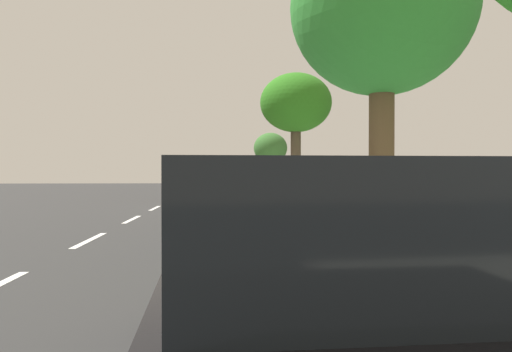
{
  "coord_description": "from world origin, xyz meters",
  "views": [
    {
      "loc": [
        -0.11,
        -18.87,
        1.47
      ],
      "look_at": [
        0.97,
        1.54,
        1.24
      ],
      "focal_mm": 32.59,
      "sensor_mm": 36.0,
      "label": 1
    }
  ],
  "objects_px": {
    "pedestrian_on_phone": "(312,177)",
    "street_tree_corner": "(270,149)",
    "parked_sedan_silver_second": "(262,205)",
    "street_tree_mid_block": "(382,9)",
    "parked_suv_red_mid": "(244,179)",
    "bicycle_at_curb": "(261,198)",
    "fire_hydrant": "(330,213)",
    "parked_sedan_black_nearest": "(325,304)",
    "cyclist_with_backpack": "(267,183)",
    "street_tree_far_end": "(296,104)"
  },
  "relations": [
    {
      "from": "parked_suv_red_mid",
      "to": "street_tree_mid_block",
      "type": "bearing_deg",
      "value": -81.63
    },
    {
      "from": "street_tree_mid_block",
      "to": "fire_hydrant",
      "type": "relative_size",
      "value": 7.31
    },
    {
      "from": "street_tree_far_end",
      "to": "bicycle_at_curb",
      "type": "bearing_deg",
      "value": -135.67
    },
    {
      "from": "cyclist_with_backpack",
      "to": "street_tree_mid_block",
      "type": "relative_size",
      "value": 0.26
    },
    {
      "from": "fire_hydrant",
      "to": "bicycle_at_curb",
      "type": "bearing_deg",
      "value": 95.6
    },
    {
      "from": "street_tree_mid_block",
      "to": "parked_sedan_black_nearest",
      "type": "bearing_deg",
      "value": -110.69
    },
    {
      "from": "parked_sedan_silver_second",
      "to": "bicycle_at_curb",
      "type": "xyz_separation_m",
      "value": [
        0.57,
        9.29,
        -0.39
      ]
    },
    {
      "from": "parked_sedan_black_nearest",
      "to": "parked_suv_red_mid",
      "type": "relative_size",
      "value": 0.96
    },
    {
      "from": "parked_sedan_silver_second",
      "to": "pedestrian_on_phone",
      "type": "bearing_deg",
      "value": 76.01
    },
    {
      "from": "fire_hydrant",
      "to": "parked_suv_red_mid",
      "type": "bearing_deg",
      "value": 95.93
    },
    {
      "from": "parked_sedan_silver_second",
      "to": "street_tree_mid_block",
      "type": "relative_size",
      "value": 0.73
    },
    {
      "from": "street_tree_mid_block",
      "to": "street_tree_corner",
      "type": "relative_size",
      "value": 1.49
    },
    {
      "from": "parked_suv_red_mid",
      "to": "bicycle_at_curb",
      "type": "height_order",
      "value": "parked_suv_red_mid"
    },
    {
      "from": "pedestrian_on_phone",
      "to": "street_tree_corner",
      "type": "bearing_deg",
      "value": 98.27
    },
    {
      "from": "parked_sedan_silver_second",
      "to": "bicycle_at_curb",
      "type": "relative_size",
      "value": 3.56
    },
    {
      "from": "parked_suv_red_mid",
      "to": "cyclist_with_backpack",
      "type": "relative_size",
      "value": 2.93
    },
    {
      "from": "parked_sedan_black_nearest",
      "to": "street_tree_far_end",
      "type": "bearing_deg",
      "value": 82.55
    },
    {
      "from": "cyclist_with_backpack",
      "to": "fire_hydrant",
      "type": "height_order",
      "value": "cyclist_with_backpack"
    },
    {
      "from": "parked_sedan_silver_second",
      "to": "cyclist_with_backpack",
      "type": "relative_size",
      "value": 2.8
    },
    {
      "from": "street_tree_mid_block",
      "to": "fire_hydrant",
      "type": "xyz_separation_m",
      "value": [
        -0.77,
        1.07,
        -3.98
      ]
    },
    {
      "from": "parked_sedan_black_nearest",
      "to": "street_tree_corner",
      "type": "xyz_separation_m",
      "value": [
        2.36,
        31.47,
        2.34
      ]
    },
    {
      "from": "cyclist_with_backpack",
      "to": "pedestrian_on_phone",
      "type": "bearing_deg",
      "value": 63.76
    },
    {
      "from": "parked_sedan_black_nearest",
      "to": "bicycle_at_curb",
      "type": "bearing_deg",
      "value": 87.57
    },
    {
      "from": "street_tree_corner",
      "to": "pedestrian_on_phone",
      "type": "bearing_deg",
      "value": -81.73
    },
    {
      "from": "fire_hydrant",
      "to": "street_tree_far_end",
      "type": "bearing_deg",
      "value": 85.91
    },
    {
      "from": "parked_sedan_silver_second",
      "to": "pedestrian_on_phone",
      "type": "relative_size",
      "value": 2.63
    },
    {
      "from": "parked_suv_red_mid",
      "to": "pedestrian_on_phone",
      "type": "relative_size",
      "value": 2.75
    },
    {
      "from": "parked_sedan_silver_second",
      "to": "street_tree_mid_block",
      "type": "xyz_separation_m",
      "value": [
        2.23,
        -0.91,
        3.8
      ]
    },
    {
      "from": "pedestrian_on_phone",
      "to": "parked_sedan_black_nearest",
      "type": "bearing_deg",
      "value": -99.82
    },
    {
      "from": "street_tree_far_end",
      "to": "parked_sedan_silver_second",
      "type": "bearing_deg",
      "value": -101.57
    },
    {
      "from": "bicycle_at_curb",
      "to": "street_tree_far_end",
      "type": "relative_size",
      "value": 0.22
    },
    {
      "from": "parked_sedan_black_nearest",
      "to": "street_tree_mid_block",
      "type": "distance_m",
      "value": 7.69
    },
    {
      "from": "parked_sedan_silver_second",
      "to": "bicycle_at_curb",
      "type": "distance_m",
      "value": 9.31
    },
    {
      "from": "parked_sedan_silver_second",
      "to": "pedestrian_on_phone",
      "type": "xyz_separation_m",
      "value": [
        3.64,
        14.62,
        0.37
      ]
    },
    {
      "from": "street_tree_mid_block",
      "to": "street_tree_far_end",
      "type": "distance_m",
      "value": 11.82
    },
    {
      "from": "parked_sedan_black_nearest",
      "to": "street_tree_corner",
      "type": "height_order",
      "value": "street_tree_corner"
    },
    {
      "from": "parked_suv_red_mid",
      "to": "cyclist_with_backpack",
      "type": "height_order",
      "value": "parked_suv_red_mid"
    },
    {
      "from": "bicycle_at_curb",
      "to": "pedestrian_on_phone",
      "type": "bearing_deg",
      "value": 60.07
    },
    {
      "from": "pedestrian_on_phone",
      "to": "street_tree_mid_block",
      "type": "bearing_deg",
      "value": -95.18
    },
    {
      "from": "bicycle_at_curb",
      "to": "street_tree_mid_block",
      "type": "xyz_separation_m",
      "value": [
        1.67,
        -10.2,
        4.19
      ]
    },
    {
      "from": "parked_suv_red_mid",
      "to": "bicycle_at_curb",
      "type": "relative_size",
      "value": 3.71
    },
    {
      "from": "bicycle_at_curb",
      "to": "street_tree_far_end",
      "type": "height_order",
      "value": "street_tree_far_end"
    },
    {
      "from": "parked_sedan_silver_second",
      "to": "pedestrian_on_phone",
      "type": "height_order",
      "value": "pedestrian_on_phone"
    },
    {
      "from": "street_tree_far_end",
      "to": "street_tree_corner",
      "type": "relative_size",
      "value": 1.38
    },
    {
      "from": "parked_sedan_black_nearest",
      "to": "fire_hydrant",
      "type": "xyz_separation_m",
      "value": [
        1.59,
        7.33,
        -0.18
      ]
    },
    {
      "from": "parked_sedan_black_nearest",
      "to": "street_tree_far_end",
      "type": "distance_m",
      "value": 18.6
    },
    {
      "from": "cyclist_with_backpack",
      "to": "pedestrian_on_phone",
      "type": "height_order",
      "value": "pedestrian_on_phone"
    },
    {
      "from": "parked_sedan_silver_second",
      "to": "street_tree_corner",
      "type": "distance_m",
      "value": 24.51
    },
    {
      "from": "bicycle_at_curb",
      "to": "pedestrian_on_phone",
      "type": "distance_m",
      "value": 6.2
    },
    {
      "from": "pedestrian_on_phone",
      "to": "street_tree_far_end",
      "type": "bearing_deg",
      "value": -110.78
    }
  ]
}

